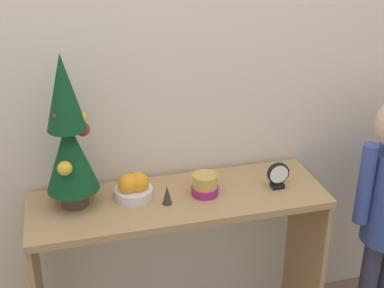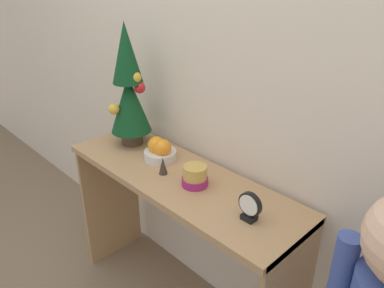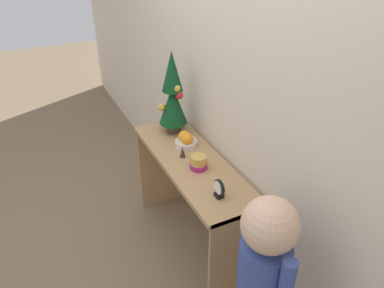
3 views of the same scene
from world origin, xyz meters
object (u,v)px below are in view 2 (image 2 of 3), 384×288
fruit_bowl (160,150)px  singing_bowl (195,176)px  mini_tree (129,88)px  desk_clock (250,207)px  figurine (163,166)px

fruit_bowl → singing_bowl: size_ratio=1.38×
mini_tree → fruit_bowl: 0.34m
desk_clock → figurine: 0.47m
singing_bowl → desk_clock: bearing=-5.0°
singing_bowl → desk_clock: (0.30, -0.03, 0.01)m
fruit_bowl → desk_clock: (0.58, -0.07, 0.01)m
mini_tree → figurine: mini_tree is taller
fruit_bowl → desk_clock: size_ratio=1.37×
singing_bowl → figurine: (-0.16, -0.03, -0.00)m
mini_tree → fruit_bowl: mini_tree is taller
fruit_bowl → desk_clock: bearing=-7.0°
mini_tree → desk_clock: mini_tree is taller
fruit_bowl → figurine: bearing=-34.2°
fruit_bowl → figurine: 0.14m
mini_tree → figurine: (0.35, -0.09, -0.25)m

